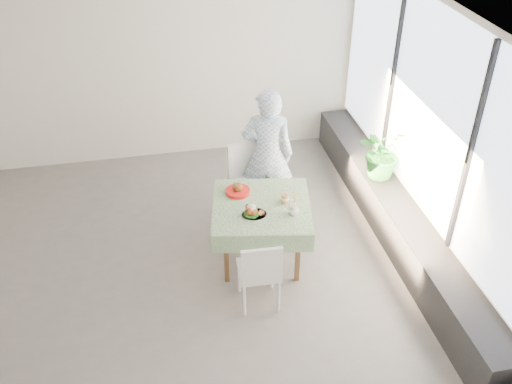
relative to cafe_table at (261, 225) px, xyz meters
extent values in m
plane|color=#625F5D|center=(-1.16, 0.07, -0.46)|extent=(6.00, 6.00, 0.00)
plane|color=white|center=(-1.16, 0.07, 2.34)|extent=(6.00, 6.00, 0.00)
cube|color=white|center=(-1.16, 2.57, 0.94)|extent=(6.00, 0.02, 2.80)
cube|color=white|center=(-1.16, -2.43, 0.94)|extent=(6.00, 0.02, 2.80)
cube|color=white|center=(1.84, 0.07, 0.94)|extent=(0.02, 5.00, 2.80)
cube|color=#D1E0F9|center=(1.81, 0.07, 1.19)|extent=(0.01, 4.80, 2.18)
cube|color=black|center=(1.64, 0.07, -0.21)|extent=(0.40, 4.80, 0.50)
cube|color=brown|center=(0.00, 0.00, 0.25)|extent=(1.05, 1.05, 0.04)
cube|color=silver|center=(0.00, 0.00, 0.28)|extent=(1.21, 1.21, 0.01)
cube|color=white|center=(0.06, 0.76, 0.04)|extent=(0.56, 0.56, 0.04)
cube|color=white|center=(0.01, 0.97, 0.29)|extent=(0.46, 0.15, 0.47)
cube|color=white|center=(-0.17, -0.68, -0.03)|extent=(0.42, 0.42, 0.04)
cube|color=white|center=(-0.18, -0.86, 0.20)|extent=(0.41, 0.05, 0.41)
imported|color=#85A7D6|center=(0.25, 0.84, 0.39)|extent=(0.70, 0.55, 1.71)
cylinder|color=white|center=(-0.11, -0.17, 0.29)|extent=(0.28, 0.28, 0.02)
cylinder|color=#185014|center=(-0.14, -0.17, 0.30)|extent=(0.15, 0.15, 0.02)
ellipsoid|color=brown|center=(-0.14, -0.17, 0.35)|extent=(0.13, 0.12, 0.10)
ellipsoid|color=white|center=(-0.14, -0.17, 0.39)|extent=(0.09, 0.09, 0.07)
cylinder|color=maroon|center=(-0.03, -0.18, 0.31)|extent=(0.05, 0.05, 0.03)
cylinder|color=white|center=(0.26, 0.00, 0.35)|extent=(0.09, 0.09, 0.13)
cylinder|color=orange|center=(0.26, 0.00, 0.33)|extent=(0.08, 0.08, 0.09)
cylinder|color=white|center=(0.26, 0.00, 0.41)|extent=(0.09, 0.09, 0.01)
cylinder|color=yellow|center=(0.27, 0.00, 0.46)|extent=(0.01, 0.03, 0.18)
cylinder|color=white|center=(0.30, -0.22, 0.35)|extent=(0.10, 0.10, 0.14)
cylinder|color=beige|center=(0.30, -0.22, 0.34)|extent=(0.09, 0.09, 0.10)
cylinder|color=white|center=(0.30, -0.22, 0.43)|extent=(0.11, 0.11, 0.01)
cylinder|color=yellow|center=(0.30, -0.22, 0.48)|extent=(0.01, 0.04, 0.20)
cylinder|color=red|center=(-0.21, 0.27, 0.30)|extent=(0.27, 0.27, 0.04)
cylinder|color=white|center=(-0.21, 0.27, 0.31)|extent=(0.23, 0.23, 0.02)
ellipsoid|color=brown|center=(-0.21, 0.27, 0.36)|extent=(0.12, 0.11, 0.10)
imported|color=#2D822B|center=(1.64, 0.66, 0.37)|extent=(0.78, 0.76, 0.66)
camera|label=1|loc=(-1.05, -4.87, 3.89)|focal=40.00mm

